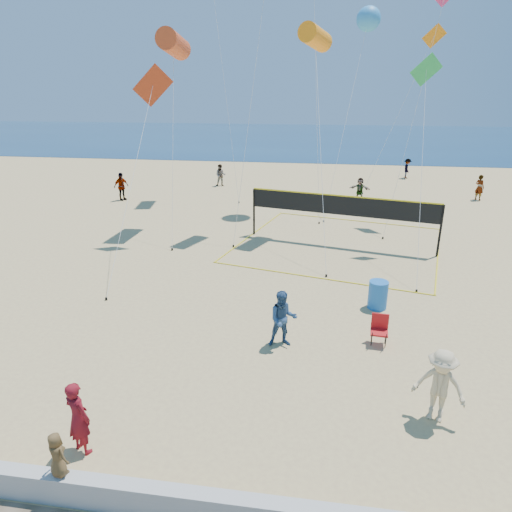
# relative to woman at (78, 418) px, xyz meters

# --- Properties ---
(ground) EXTENTS (120.00, 120.00, 0.00)m
(ground) POSITION_rel_woman_xyz_m (2.60, 1.80, -0.82)
(ground) COLOR tan
(ground) RESTS_ON ground
(ocean) EXTENTS (140.00, 50.00, 0.03)m
(ocean) POSITION_rel_woman_xyz_m (2.60, 63.80, -0.81)
(ocean) COLOR navy
(ocean) RESTS_ON ground
(seawall) EXTENTS (32.00, 0.30, 0.60)m
(seawall) POSITION_rel_woman_xyz_m (2.60, -1.20, -0.52)
(seawall) COLOR #B0AFAB
(seawall) RESTS_ON ground
(woman) EXTENTS (0.71, 0.60, 1.65)m
(woman) POSITION_rel_woman_xyz_m (0.00, 0.00, 0.00)
(woman) COLOR maroon
(woman) RESTS_ON ground
(toddler) EXTENTS (0.50, 0.42, 0.87)m
(toddler) POSITION_rel_woman_xyz_m (0.28, -1.18, 0.21)
(toddler) COLOR brown
(toddler) RESTS_ON seawall
(bystander_a) EXTENTS (0.95, 0.81, 1.70)m
(bystander_a) POSITION_rel_woman_xyz_m (3.70, 4.73, 0.03)
(bystander_a) COLOR #2E4D74
(bystander_a) RESTS_ON ground
(bystander_b) EXTENTS (1.30, 1.03, 1.77)m
(bystander_b) POSITION_rel_woman_xyz_m (7.42, 2.09, 0.06)
(bystander_b) COLOR #CEB789
(bystander_b) RESTS_ON ground
(far_person_0) EXTENTS (0.95, 1.15, 1.83)m
(far_person_0) POSITION_rel_woman_xyz_m (-8.60, 21.30, 0.09)
(far_person_0) COLOR gray
(far_person_0) RESTS_ON ground
(far_person_1) EXTENTS (1.44, 0.79, 1.48)m
(far_person_1) POSITION_rel_woman_xyz_m (7.02, 23.73, -0.09)
(far_person_1) COLOR gray
(far_person_1) RESTS_ON ground
(far_person_2) EXTENTS (0.70, 0.73, 1.68)m
(far_person_2) POSITION_rel_woman_xyz_m (14.85, 24.90, 0.02)
(far_person_2) COLOR gray
(far_person_2) RESTS_ON ground
(far_person_3) EXTENTS (0.84, 0.68, 1.63)m
(far_person_3) POSITION_rel_woman_xyz_m (-3.14, 26.84, -0.01)
(far_person_3) COLOR gray
(far_person_3) RESTS_ON ground
(far_person_4) EXTENTS (0.63, 1.05, 1.60)m
(far_person_4) POSITION_rel_woman_xyz_m (11.35, 32.20, -0.03)
(far_person_4) COLOR gray
(far_person_4) RESTS_ON ground
(camp_chair) EXTENTS (0.53, 0.64, 1.01)m
(camp_chair) POSITION_rel_woman_xyz_m (6.47, 5.24, -0.31)
(camp_chair) COLOR red
(camp_chair) RESTS_ON ground
(trash_barrel) EXTENTS (0.80, 0.80, 0.97)m
(trash_barrel) POSITION_rel_woman_xyz_m (6.65, 7.60, -0.34)
(trash_barrel) COLOR blue
(trash_barrel) RESTS_ON ground
(volleyball_net) EXTENTS (10.78, 10.67, 2.40)m
(volleyball_net) POSITION_rel_woman_xyz_m (5.51, 14.18, 0.82)
(volleyball_net) COLOR black
(volleyball_net) RESTS_ON ground
(kite_0) EXTENTS (1.27, 5.41, 9.69)m
(kite_0) POSITION_rel_woman_xyz_m (-2.83, 16.29, 8.18)
(kite_0) COLOR #C6451C
(kite_0) RESTS_ON ground
(kite_2) EXTENTS (1.85, 7.29, 9.79)m
(kite_2) POSITION_rel_woman_xyz_m (3.92, 16.14, 8.37)
(kite_2) COLOR orange
(kite_2) RESTS_ON ground
(kite_3) EXTENTS (1.84, 7.29, 8.06)m
(kite_3) POSITION_rel_woman_xyz_m (-3.09, 13.53, 6.00)
(kite_3) COLOR #B93615
(kite_3) RESTS_ON ground
(kite_4) EXTENTS (1.34, 5.53, 8.43)m
(kite_4) POSITION_rel_woman_xyz_m (8.59, 14.06, 6.33)
(kite_4) COLOR green
(kite_4) RESTS_ON ground
(kite_5) EXTENTS (3.21, 4.84, 12.45)m
(kite_5) POSITION_rel_woman_xyz_m (9.96, 19.47, 10.07)
(kite_5) COLOR #F63876
(kite_5) RESTS_ON ground
(kite_7) EXTENTS (3.07, 7.79, 11.69)m
(kite_7) POSITION_rel_woman_xyz_m (6.80, 24.73, 10.13)
(kite_7) COLOR #3291DD
(kite_7) RESTS_ON ground
(kite_9) EXTENTS (4.87, 3.46, 10.82)m
(kite_9) POSITION_rel_woman_xyz_m (10.70, 25.77, 8.53)
(kite_9) COLOR orange
(kite_9) RESTS_ON ground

